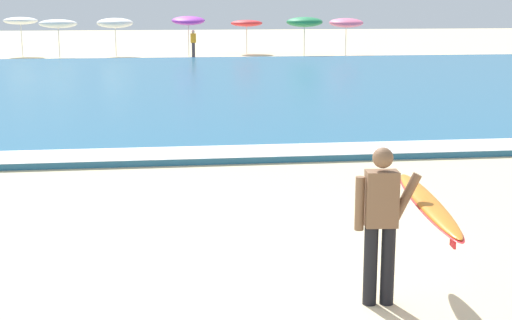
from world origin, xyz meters
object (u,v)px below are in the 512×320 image
Objects in this scene: beachgoer_near_row_left at (193,43)px; beach_umbrella_1 at (58,24)px; surfer_with_board at (401,213)px; beach_umbrella_6 at (346,23)px; beach_umbrella_5 at (305,22)px; beach_umbrella_4 at (247,23)px; beach_umbrella_0 at (21,21)px; beach_umbrella_3 at (188,21)px; beach_umbrella_2 at (115,23)px.

beach_umbrella_1 is at bearing 175.77° from beachgoer_near_row_left.
surfer_with_board is 1.05× the size of beach_umbrella_6.
beach_umbrella_5 reaches higher than beachgoer_near_row_left.
beach_umbrella_1 is at bearing -170.57° from beach_umbrella_4.
surfer_with_board is 1.02× the size of beach_umbrella_0.
beach_umbrella_1 reaches higher than surfer_with_board.
beach_umbrella_4 is at bearing 142.64° from beach_umbrella_5.
beach_umbrella_1 is 14.47m from beach_umbrella_5.
beach_umbrella_4 is (3.18, 39.78, 0.86)m from surfer_with_board.
beach_umbrella_5 is (3.20, -2.44, 0.13)m from beach_umbrella_4.
beach_umbrella_5 is (6.91, -0.47, -0.10)m from beach_umbrella_3.
beach_umbrella_6 is (5.80, -2.28, 0.07)m from beach_umbrella_4.
beach_umbrella_2 is 8.13m from beach_umbrella_4.
beachgoer_near_row_left is (-3.47, -2.45, -1.04)m from beach_umbrella_4.
beachgoer_near_row_left is at bearing -61.92° from beach_umbrella_3.
beach_umbrella_0 is 9.98m from beach_umbrella_3.
beach_umbrella_1 is at bearing 178.63° from beach_umbrella_6.
beach_umbrella_5 is at bearing -2.26° from beach_umbrella_1.
beach_umbrella_0 reaches higher than surfer_with_board.
beach_umbrella_4 is at bearing 35.22° from beachgoer_near_row_left.
beach_umbrella_0 is 1.11× the size of beach_umbrella_4.
beach_umbrella_3 is at bearing -152.04° from beach_umbrella_4.
beach_umbrella_5 is at bearing -6.48° from beach_umbrella_0.
beach_umbrella_2 is 0.98× the size of beach_umbrella_5.
beach_umbrella_1 reaches higher than beachgoer_near_row_left.
beach_umbrella_3 is 1.55× the size of beachgoer_near_row_left.
beach_umbrella_1 is 1.07× the size of beach_umbrella_4.
beachgoer_near_row_left is at bearing -14.33° from beach_umbrella_2.
beach_umbrella_3 is (9.87, -1.44, 0.02)m from beach_umbrella_0.
beach_umbrella_0 is 1.49× the size of beachgoer_near_row_left.
beach_umbrella_0 reaches higher than beachgoer_near_row_left.
beachgoer_near_row_left is at bearing -178.95° from beach_umbrella_6.
beach_umbrella_1 is 1.43× the size of beachgoer_near_row_left.
beach_umbrella_5 is (14.46, -0.57, 0.07)m from beach_umbrella_1.
beach_umbrella_1 is at bearing 177.74° from beach_umbrella_5.
beach_umbrella_0 is 5.61m from beach_umbrella_2.
beach_umbrella_1 is 0.92× the size of beach_umbrella_3.
beach_umbrella_1 is 7.90m from beachgoer_near_row_left.
beach_umbrella_6 is (17.06, -0.41, 0.01)m from beach_umbrella_1.
beach_umbrella_0 is at bearing 171.70° from beach_umbrella_3.
surfer_with_board is at bearing -94.57° from beach_umbrella_4.
beachgoer_near_row_left is at bearing -144.78° from beach_umbrella_4.
beach_umbrella_4 is (11.26, 1.87, -0.06)m from beach_umbrella_1.
surfer_with_board is 0.98× the size of beach_umbrella_3.
beach_umbrella_2 is 1.07× the size of beach_umbrella_4.
beach_umbrella_3 is at bearing 176.14° from beach_umbrella_5.
beach_umbrella_5 is 6.77m from beachgoer_near_row_left.
beach_umbrella_2 is at bearing 165.67° from beachgoer_near_row_left.
beach_umbrella_2 is 13.87m from beach_umbrella_6.
beach_umbrella_3 is at bearing 118.08° from beachgoer_near_row_left.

